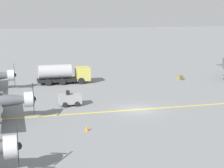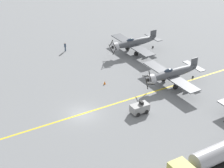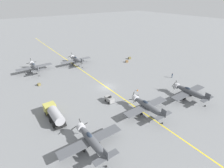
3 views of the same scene
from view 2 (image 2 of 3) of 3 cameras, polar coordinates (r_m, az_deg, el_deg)
ground_plane at (r=52.63m, az=-4.53°, el=-4.56°), size 400.00×400.00×0.00m
taxiway_stripe at (r=52.62m, az=-4.53°, el=-4.55°), size 0.30×160.00×0.01m
airplane_near_center at (r=59.58m, az=9.12°, el=1.60°), size 12.00×9.98×3.69m
airplane_near_right at (r=70.49m, az=3.31°, el=6.30°), size 12.00×9.98×3.65m
fuel_tanker at (r=42.97m, az=13.58°, el=-11.64°), size 2.67×8.00×2.98m
tow_tractor at (r=52.42m, az=4.24°, el=-3.66°), size 1.57×2.60×1.79m
ground_crew_walking at (r=72.02m, az=-7.15°, el=5.68°), size 0.37×0.37×1.69m
traffic_cone at (r=59.80m, az=-1.13°, el=0.21°), size 0.36×0.36×0.55m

